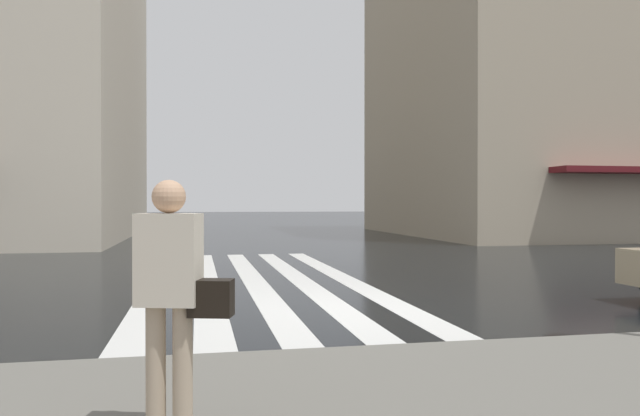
# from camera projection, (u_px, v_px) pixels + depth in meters

# --- Properties ---
(ground_plane) EXTENTS (220.00, 220.00, 0.00)m
(ground_plane) POSITION_uv_depth(u_px,v_px,m) (369.00, 309.00, 9.59)
(ground_plane) COLOR black
(zebra_crossing) EXTENTS (13.00, 4.50, 0.01)m
(zebra_crossing) POSITION_uv_depth(u_px,v_px,m) (253.00, 279.00, 13.21)
(zebra_crossing) COLOR silver
(zebra_crossing) RESTS_ON ground_plane
(haussmann_block_corner) EXTENTS (17.36, 20.34, 21.73)m
(haussmann_block_corner) POSITION_uv_depth(u_px,v_px,m) (582.00, 41.00, 33.31)
(haussmann_block_corner) COLOR tan
(haussmann_block_corner) RESTS_ON ground_plane
(pedestrian_approaching_kerb) EXTENTS (0.36, 0.65, 1.68)m
(pedestrian_approaching_kerb) POSITION_uv_depth(u_px,v_px,m) (173.00, 287.00, 3.94)
(pedestrian_approaching_kerb) COLOR beige
(pedestrian_approaching_kerb) RESTS_ON sidewalk_pavement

